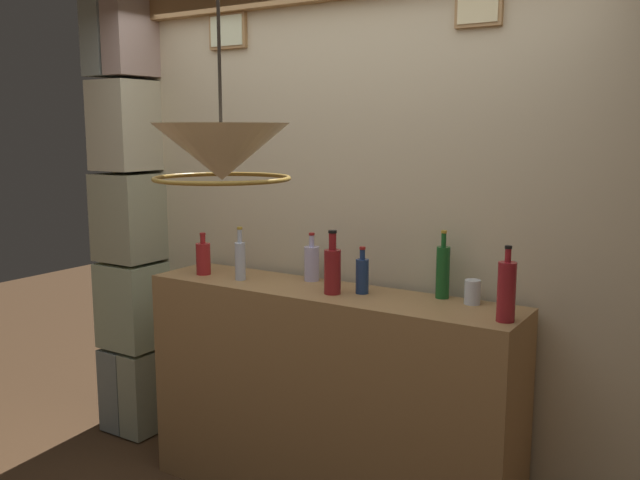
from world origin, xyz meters
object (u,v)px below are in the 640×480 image
liquor_bottle_brandy (506,291)px  glass_tumbler_rocks (472,292)px  liquor_bottle_scotch (312,263)px  liquor_bottle_mezcal (240,259)px  pendant_lamp (222,154)px  liquor_bottle_whiskey (332,269)px  liquor_bottle_gin (362,275)px  liquor_bottle_sherry (443,271)px  liquor_bottle_vermouth (203,258)px

liquor_bottle_brandy → glass_tumbler_rocks: bearing=137.2°
liquor_bottle_scotch → glass_tumbler_rocks: bearing=-1.0°
liquor_bottle_scotch → liquor_bottle_mezcal: liquor_bottle_mezcal is taller
liquor_bottle_brandy → pendant_lamp: 1.24m
liquor_bottle_whiskey → liquor_bottle_gin: 0.14m
liquor_bottle_whiskey → pendant_lamp: pendant_lamp is taller
liquor_bottle_sherry → liquor_bottle_gin: (-0.35, -0.12, -0.04)m
liquor_bottle_vermouth → liquor_bottle_brandy: (1.63, -0.03, 0.04)m
liquor_bottle_vermouth → liquor_bottle_whiskey: liquor_bottle_whiskey is taller
liquor_bottle_gin → pendant_lamp: (-0.08, -0.89, 0.59)m
liquor_bottle_scotch → liquor_bottle_vermouth: bearing=-162.4°
liquor_bottle_brandy → liquor_bottle_sherry: 0.42m
liquor_bottle_vermouth → liquor_bottle_brandy: size_ratio=0.72×
liquor_bottle_whiskey → liquor_bottle_sherry: (0.47, 0.20, 0.01)m
liquor_bottle_scotch → liquor_bottle_brandy: liquor_bottle_brandy is taller
liquor_bottle_sherry → liquor_bottle_scotch: bearing=-178.7°
liquor_bottle_scotch → liquor_bottle_mezcal: bearing=-150.5°
liquor_bottle_scotch → liquor_bottle_mezcal: size_ratio=0.90×
liquor_bottle_scotch → liquor_bottle_vermouth: 0.60m
liquor_bottle_mezcal → pendant_lamp: size_ratio=0.43×
glass_tumbler_rocks → pendant_lamp: size_ratio=0.17×
liquor_bottle_whiskey → liquor_bottle_sherry: bearing=23.0°
liquor_bottle_mezcal → pendant_lamp: (0.59, -0.81, 0.57)m
liquor_bottle_mezcal → liquor_bottle_brandy: (1.38, -0.03, 0.02)m
liquor_bottle_vermouth → liquor_bottle_mezcal: bearing=0.1°
liquor_bottle_mezcal → liquor_bottle_brandy: size_ratio=0.89×
liquor_bottle_vermouth → liquor_bottle_sherry: liquor_bottle_sherry is taller
pendant_lamp → glass_tumbler_rocks: bearing=59.1°
liquor_bottle_scotch → glass_tumbler_rocks: 0.85m
liquor_bottle_whiskey → liquor_bottle_vermouth: bearing=179.9°
liquor_bottle_mezcal → liquor_bottle_whiskey: liquor_bottle_whiskey is taller
liquor_bottle_vermouth → liquor_bottle_mezcal: (0.25, 0.00, 0.02)m
liquor_bottle_vermouth → liquor_bottle_whiskey: 0.80m
liquor_bottle_whiskey → glass_tumbler_rocks: bearing=15.0°
liquor_bottle_mezcal → liquor_bottle_brandy: bearing=-1.2°
liquor_bottle_brandy → liquor_bottle_mezcal: bearing=178.8°
liquor_bottle_vermouth → liquor_bottle_mezcal: 0.25m
liquor_bottle_sherry → liquor_bottle_gin: size_ratio=1.41×
liquor_bottle_vermouth → liquor_bottle_gin: (0.91, 0.08, -0.00)m
liquor_bottle_brandy → liquor_bottle_whiskey: 0.83m
liquor_bottle_brandy → liquor_bottle_gin: liquor_bottle_brandy is taller
liquor_bottle_vermouth → liquor_bottle_scotch: bearing=17.6°
liquor_bottle_sherry → pendant_lamp: (-0.43, -1.01, 0.55)m
liquor_bottle_vermouth → liquor_bottle_sherry: size_ratio=0.71×
liquor_bottle_scotch → liquor_bottle_vermouth: size_ratio=1.11×
liquor_bottle_brandy → liquor_bottle_whiskey: size_ratio=1.03×
liquor_bottle_mezcal → liquor_bottle_scotch: bearing=29.5°
liquor_bottle_sherry → glass_tumbler_rocks: (0.15, -0.03, -0.07)m
liquor_bottle_scotch → liquor_bottle_whiskey: bearing=-37.9°
liquor_bottle_whiskey → pendant_lamp: (0.04, -0.81, 0.56)m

